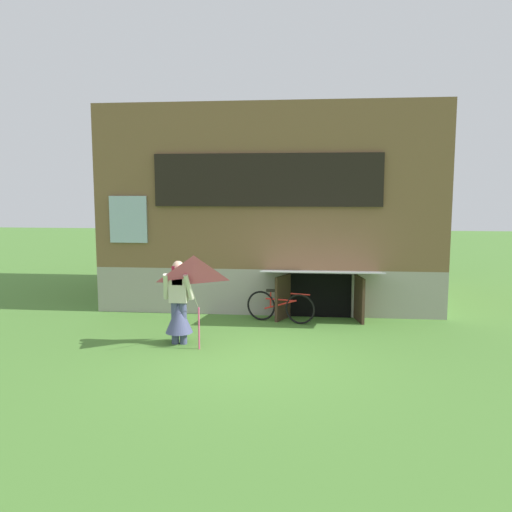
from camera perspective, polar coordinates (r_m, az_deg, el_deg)
The scene contains 5 objects.
ground_plane at distance 9.44m, azimuth -0.33°, elevation -10.83°, with size 60.00×60.00×0.00m, color #4C7F33.
log_house at distance 14.55m, azimuth 2.06°, elevation 5.40°, with size 8.22×6.30×4.93m.
person at distance 10.06m, azimuth -8.45°, elevation -5.78°, with size 0.61×0.52×1.61m.
kite at distance 9.28m, azimuth -6.80°, elevation -2.72°, with size 1.14×1.13×1.66m.
bicycle_red at distance 11.63m, azimuth 2.66°, elevation -5.56°, with size 1.54×0.47×0.73m.
Camera 1 is at (0.97, -8.92, 2.92)m, focal length 36.53 mm.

